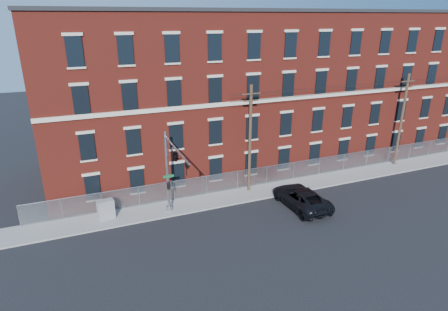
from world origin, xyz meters
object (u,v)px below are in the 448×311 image
at_px(traffic_signal_mast, 174,162).
at_px(utility_pole_near, 250,138).
at_px(utility_cabinet, 106,209).
at_px(pickup_truck, 301,197).

bearing_deg(traffic_signal_mast, utility_pole_near, 23.14).
relative_size(traffic_signal_mast, utility_cabinet, 4.32).
height_order(traffic_signal_mast, utility_cabinet, traffic_signal_mast).
distance_m(utility_pole_near, pickup_truck, 6.95).
xyz_separation_m(utility_pole_near, pickup_truck, (2.89, -4.47, -4.48)).
xyz_separation_m(utility_pole_near, utility_cabinet, (-13.08, -0.52, -4.41)).
xyz_separation_m(traffic_signal_mast, pickup_truck, (10.89, -1.05, -4.53)).
bearing_deg(pickup_truck, traffic_signal_mast, -7.32).
distance_m(pickup_truck, utility_cabinet, 16.44).
distance_m(utility_pole_near, utility_cabinet, 13.81).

